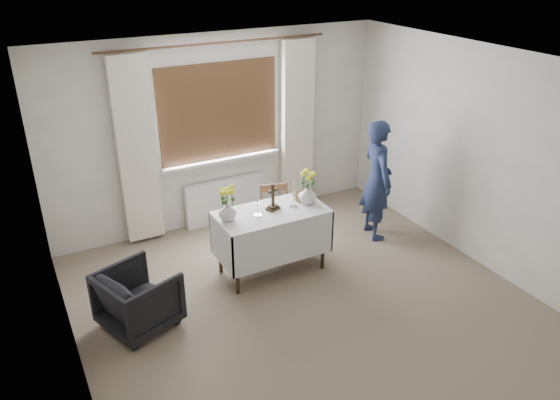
# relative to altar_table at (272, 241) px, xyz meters

# --- Properties ---
(ground) EXTENTS (5.00, 5.00, 0.00)m
(ground) POSITION_rel_altar_table_xyz_m (0.01, -1.01, -0.38)
(ground) COLOR gray
(ground) RESTS_ON ground
(altar_table) EXTENTS (1.24, 0.64, 0.76)m
(altar_table) POSITION_rel_altar_table_xyz_m (0.00, 0.00, 0.00)
(altar_table) COLOR silver
(altar_table) RESTS_ON ground
(wooden_chair) EXTENTS (0.46, 0.46, 0.80)m
(wooden_chair) POSITION_rel_altar_table_xyz_m (0.29, 0.44, 0.02)
(wooden_chair) COLOR #513B1B
(wooden_chair) RESTS_ON ground
(armchair) EXTENTS (0.86, 0.85, 0.62)m
(armchair) POSITION_rel_altar_table_xyz_m (-1.61, -0.28, -0.07)
(armchair) COLOR black
(armchair) RESTS_ON ground
(person) EXTENTS (0.47, 0.62, 1.55)m
(person) POSITION_rel_altar_table_xyz_m (1.56, 0.15, 0.39)
(person) COLOR navy
(person) RESTS_ON ground
(radiator) EXTENTS (1.10, 0.10, 0.60)m
(radiator) POSITION_rel_altar_table_xyz_m (0.01, 1.41, -0.08)
(radiator) COLOR silver
(radiator) RESTS_ON ground
(wooden_cross) EXTENTS (0.17, 0.14, 0.31)m
(wooden_cross) POSITION_rel_altar_table_xyz_m (0.04, 0.04, 0.53)
(wooden_cross) COLOR black
(wooden_cross) RESTS_ON altar_table
(candlestick_left) EXTENTS (0.10, 0.10, 0.31)m
(candlestick_left) POSITION_rel_altar_table_xyz_m (-0.18, -0.02, 0.53)
(candlestick_left) COLOR white
(candlestick_left) RESTS_ON altar_table
(candlestick_right) EXTENTS (0.10, 0.10, 0.32)m
(candlestick_right) POSITION_rel_altar_table_xyz_m (0.27, -0.02, 0.54)
(candlestick_right) COLOR white
(candlestick_right) RESTS_ON altar_table
(flower_vase_left) EXTENTS (0.23, 0.23, 0.21)m
(flower_vase_left) POSITION_rel_altar_table_xyz_m (-0.50, 0.04, 0.48)
(flower_vase_left) COLOR silver
(flower_vase_left) RESTS_ON altar_table
(flower_vase_right) EXTENTS (0.22, 0.22, 0.21)m
(flower_vase_right) POSITION_rel_altar_table_xyz_m (0.46, 0.00, 0.49)
(flower_vase_right) COLOR silver
(flower_vase_right) RESTS_ON altar_table
(wicker_basket) EXTENTS (0.27, 0.27, 0.08)m
(wicker_basket) POSITION_rel_altar_table_xyz_m (0.47, 0.10, 0.42)
(wicker_basket) COLOR brown
(wicker_basket) RESTS_ON altar_table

